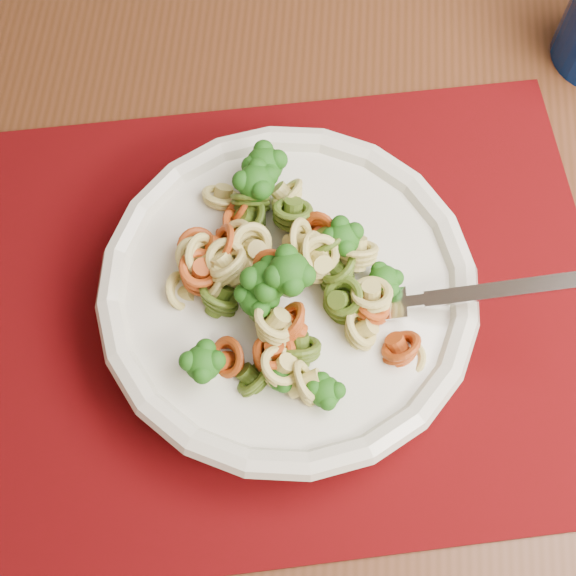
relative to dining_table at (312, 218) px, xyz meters
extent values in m
cube|color=#4B2715|center=(0.00, 0.00, 0.07)|extent=(1.68, 1.24, 0.04)
cube|color=#4E0308|center=(-0.03, -0.12, 0.09)|extent=(0.46, 0.36, 0.00)
cylinder|color=silver|center=(-0.04, -0.12, 0.10)|extent=(0.11, 0.11, 0.01)
cylinder|color=silver|center=(-0.04, -0.12, 0.12)|extent=(0.24, 0.24, 0.03)
torus|color=silver|center=(-0.04, -0.12, 0.13)|extent=(0.26, 0.26, 0.02)
camera|label=1|loc=(-0.06, -0.34, 0.64)|focal=50.00mm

